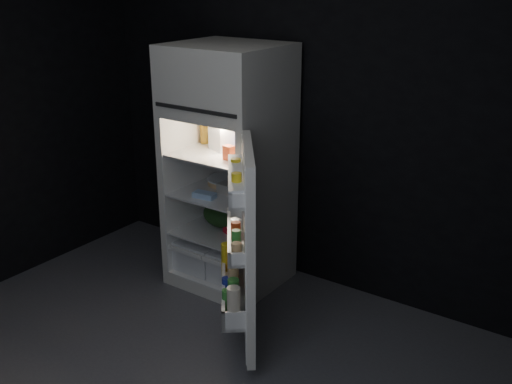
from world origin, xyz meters
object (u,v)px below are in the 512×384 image
Objects in this scene: fridge_door at (243,249)px; milk_jug at (224,133)px; egg_carton at (234,190)px; refrigerator at (230,160)px; yogurt_tray at (240,233)px.

milk_jug is (-0.66, 0.67, 0.47)m from fridge_door.
milk_jug is at bearing 157.07° from egg_carton.
refrigerator reaches higher than egg_carton.
refrigerator is at bearing 131.86° from fridge_door.
egg_carton is at bearing 130.79° from fridge_door.
yogurt_tray is at bearing -16.05° from egg_carton.
egg_carton is at bearing -5.91° from milk_jug.
refrigerator is 0.20m from milk_jug.
milk_jug is 0.73m from yogurt_tray.
yogurt_tray is (0.07, -0.02, -0.31)m from egg_carton.
refrigerator is 6.95× the size of egg_carton.
refrigerator is at bearing 142.40° from egg_carton.
fridge_door is at bearing -25.99° from milk_jug.
fridge_door reaches higher than milk_jug.
egg_carton is at bearing -178.69° from yogurt_tray.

